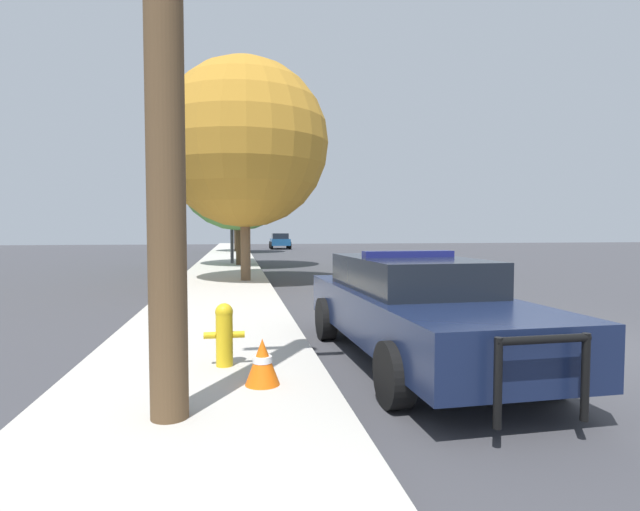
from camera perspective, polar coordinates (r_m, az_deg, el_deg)
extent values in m
plane|color=#3D3D42|center=(8.79, 22.92, -9.08)|extent=(110.00, 110.00, 0.00)
cube|color=#BCB7AD|center=(7.45, -13.01, -10.56)|extent=(3.00, 110.00, 0.13)
cube|color=#141E3D|center=(6.92, 10.79, -6.61)|extent=(1.98, 5.24, 0.63)
cube|color=black|center=(7.09, 10.04, -2.01)|extent=(1.64, 2.75, 0.45)
cylinder|color=black|center=(6.03, 24.73, -11.30)|extent=(0.26, 0.69, 0.68)
cylinder|color=black|center=(5.21, 8.46, -13.31)|extent=(0.26, 0.69, 0.68)
cylinder|color=black|center=(8.77, 12.11, -6.67)|extent=(0.26, 0.69, 0.68)
cylinder|color=black|center=(8.23, 0.70, -7.24)|extent=(0.26, 0.69, 0.68)
cylinder|color=black|center=(4.85, 28.05, -12.18)|extent=(0.07, 0.07, 0.75)
cylinder|color=black|center=(4.39, 19.66, -13.58)|extent=(0.07, 0.07, 0.75)
cylinder|color=black|center=(4.53, 24.17, -8.75)|extent=(0.86, 0.10, 0.07)
cube|color=navy|center=(7.07, 10.06, 0.16)|extent=(1.30, 0.25, 0.09)
cube|color=navy|center=(7.30, 17.42, -5.94)|extent=(0.14, 3.73, 0.18)
cylinder|color=gold|center=(6.29, -10.88, -9.47)|extent=(0.21, 0.21, 0.64)
sphere|color=gold|center=(6.23, -10.91, -6.36)|extent=(0.22, 0.22, 0.22)
cylinder|color=gold|center=(6.29, -12.50, -8.91)|extent=(0.14, 0.08, 0.08)
cylinder|color=gold|center=(6.28, -9.27, -8.89)|extent=(0.14, 0.08, 0.08)
cylinder|color=brown|center=(4.81, -17.41, 22.02)|extent=(0.33, 0.33, 6.50)
cylinder|color=#424247|center=(24.99, -10.06, 5.59)|extent=(0.16, 0.16, 5.66)
cylinder|color=#424247|center=(25.29, -6.77, 11.69)|extent=(2.89, 0.11, 0.11)
cube|color=black|center=(25.34, -3.44, 10.66)|extent=(0.30, 0.24, 0.90)
sphere|color=red|center=(25.25, -3.41, 11.37)|extent=(0.20, 0.20, 0.20)
sphere|color=orange|center=(25.21, -3.41, 10.70)|extent=(0.20, 0.20, 0.20)
sphere|color=green|center=(25.17, -3.41, 10.02)|extent=(0.20, 0.20, 0.20)
cube|color=navy|center=(46.64, -4.61, 1.56)|extent=(1.79, 4.32, 0.60)
cube|color=black|center=(46.41, -4.59, 2.23)|extent=(1.50, 2.26, 0.51)
cylinder|color=black|center=(47.93, -5.69, 1.23)|extent=(0.26, 0.70, 0.69)
cylinder|color=black|center=(48.03, -3.72, 1.24)|extent=(0.26, 0.70, 0.69)
cylinder|color=black|center=(45.28, -5.54, 1.13)|extent=(0.26, 0.70, 0.69)
cylinder|color=black|center=(45.38, -3.46, 1.14)|extent=(0.26, 0.70, 0.69)
cylinder|color=#4C3823|center=(23.91, -9.25, 2.49)|extent=(0.29, 0.29, 2.96)
sphere|color=#5B9947|center=(24.09, -9.31, 9.92)|extent=(5.94, 5.94, 5.94)
cylinder|color=brown|center=(38.92, -9.50, 2.80)|extent=(0.40, 0.40, 3.15)
sphere|color=#387A33|center=(39.03, -9.54, 7.33)|extent=(5.48, 5.48, 5.48)
cylinder|color=brown|center=(16.53, -8.53, 2.30)|extent=(0.32, 0.32, 2.97)
sphere|color=#B77F28|center=(16.76, -8.61, 12.55)|extent=(5.45, 5.45, 5.45)
cone|color=orange|center=(5.51, -6.60, -11.96)|extent=(0.38, 0.38, 0.50)
cylinder|color=white|center=(5.51, -6.60, -11.71)|extent=(0.21, 0.21, 0.07)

